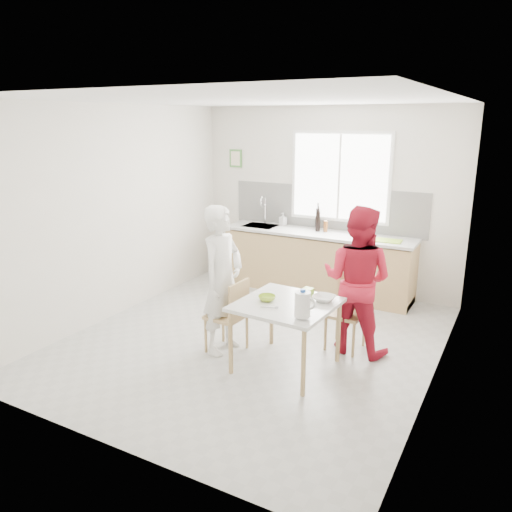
{
  "coord_description": "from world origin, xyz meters",
  "views": [
    {
      "loc": [
        2.6,
        -4.7,
        2.51
      ],
      "look_at": [
        -0.07,
        0.2,
        0.97
      ],
      "focal_mm": 35.0,
      "sensor_mm": 36.0,
      "label": 1
    }
  ],
  "objects_px": {
    "dining_table": "(286,310)",
    "person_red": "(357,280)",
    "person_white": "(222,280)",
    "wine_bottle_a": "(318,219)",
    "bowl_white": "(324,298)",
    "wine_bottle_b": "(318,221)",
    "chair_left": "(231,313)",
    "chair_far": "(348,308)",
    "bowl_green": "(267,298)",
    "milk_jug": "(303,304)"
  },
  "relations": [
    {
      "from": "dining_table",
      "to": "person_red",
      "type": "distance_m",
      "value": 0.91
    },
    {
      "from": "person_white",
      "to": "wine_bottle_a",
      "type": "distance_m",
      "value": 2.49
    },
    {
      "from": "person_white",
      "to": "bowl_white",
      "type": "xyz_separation_m",
      "value": [
        1.11,
        0.18,
        -0.08
      ]
    },
    {
      "from": "wine_bottle_b",
      "to": "person_red",
      "type": "bearing_deg",
      "value": -55.92
    },
    {
      "from": "wine_bottle_a",
      "to": "wine_bottle_b",
      "type": "xyz_separation_m",
      "value": [
        0.05,
        -0.11,
        -0.01
      ]
    },
    {
      "from": "bowl_white",
      "to": "chair_left",
      "type": "bearing_deg",
      "value": -169.19
    },
    {
      "from": "dining_table",
      "to": "bowl_white",
      "type": "xyz_separation_m",
      "value": [
        0.31,
        0.23,
        0.1
      ]
    },
    {
      "from": "chair_far",
      "to": "person_white",
      "type": "xyz_separation_m",
      "value": [
        -1.19,
        -0.74,
        0.36
      ]
    },
    {
      "from": "bowl_green",
      "to": "bowl_white",
      "type": "xyz_separation_m",
      "value": [
        0.52,
        0.27,
        0.0
      ]
    },
    {
      "from": "milk_jug",
      "to": "wine_bottle_a",
      "type": "bearing_deg",
      "value": 112.73
    },
    {
      "from": "wine_bottle_b",
      "to": "person_white",
      "type": "bearing_deg",
      "value": -93.92
    },
    {
      "from": "chair_far",
      "to": "wine_bottle_a",
      "type": "bearing_deg",
      "value": 125.38
    },
    {
      "from": "milk_jug",
      "to": "wine_bottle_a",
      "type": "relative_size",
      "value": 0.83
    },
    {
      "from": "person_red",
      "to": "bowl_white",
      "type": "xyz_separation_m",
      "value": [
        -0.18,
        -0.51,
        -0.08
      ]
    },
    {
      "from": "bowl_green",
      "to": "milk_jug",
      "type": "distance_m",
      "value": 0.58
    },
    {
      "from": "person_red",
      "to": "chair_left",
      "type": "bearing_deg",
      "value": 34.14
    },
    {
      "from": "dining_table",
      "to": "person_white",
      "type": "relative_size",
      "value": 0.6
    },
    {
      "from": "person_red",
      "to": "bowl_white",
      "type": "height_order",
      "value": "person_red"
    },
    {
      "from": "chair_far",
      "to": "bowl_green",
      "type": "relative_size",
      "value": 4.72
    },
    {
      "from": "chair_left",
      "to": "person_red",
      "type": "distance_m",
      "value": 1.42
    },
    {
      "from": "dining_table",
      "to": "milk_jug",
      "type": "distance_m",
      "value": 0.48
    },
    {
      "from": "dining_table",
      "to": "person_white",
      "type": "height_order",
      "value": "person_white"
    },
    {
      "from": "person_white",
      "to": "person_red",
      "type": "height_order",
      "value": "person_white"
    },
    {
      "from": "milk_jug",
      "to": "person_red",
      "type": "bearing_deg",
      "value": 83.19
    },
    {
      "from": "dining_table",
      "to": "wine_bottle_a",
      "type": "distance_m",
      "value": 2.65
    },
    {
      "from": "chair_far",
      "to": "bowl_white",
      "type": "xyz_separation_m",
      "value": [
        -0.08,
        -0.56,
        0.28
      ]
    },
    {
      "from": "person_white",
      "to": "bowl_green",
      "type": "bearing_deg",
      "value": -94.82
    },
    {
      "from": "chair_far",
      "to": "wine_bottle_a",
      "type": "xyz_separation_m",
      "value": [
        -1.08,
        1.73,
        0.62
      ]
    },
    {
      "from": "person_white",
      "to": "wine_bottle_a",
      "type": "bearing_deg",
      "value": 0.85
    },
    {
      "from": "chair_left",
      "to": "bowl_green",
      "type": "height_order",
      "value": "chair_left"
    },
    {
      "from": "dining_table",
      "to": "wine_bottle_a",
      "type": "relative_size",
      "value": 3.07
    },
    {
      "from": "person_white",
      "to": "wine_bottle_a",
      "type": "relative_size",
      "value": 5.12
    },
    {
      "from": "bowl_white",
      "to": "wine_bottle_a",
      "type": "bearing_deg",
      "value": 113.52
    },
    {
      "from": "chair_left",
      "to": "person_red",
      "type": "relative_size",
      "value": 0.51
    },
    {
      "from": "dining_table",
      "to": "wine_bottle_b",
      "type": "height_order",
      "value": "wine_bottle_b"
    },
    {
      "from": "chair_far",
      "to": "bowl_white",
      "type": "height_order",
      "value": "chair_far"
    },
    {
      "from": "person_white",
      "to": "wine_bottle_a",
      "type": "xyz_separation_m",
      "value": [
        0.11,
        2.47,
        0.26
      ]
    },
    {
      "from": "chair_left",
      "to": "wine_bottle_b",
      "type": "distance_m",
      "value": 2.44
    },
    {
      "from": "chair_far",
      "to": "person_white",
      "type": "bearing_deg",
      "value": -144.58
    },
    {
      "from": "bowl_green",
      "to": "bowl_white",
      "type": "relative_size",
      "value": 0.78
    },
    {
      "from": "chair_far",
      "to": "bowl_green",
      "type": "height_order",
      "value": "chair_far"
    },
    {
      "from": "bowl_white",
      "to": "milk_jug",
      "type": "relative_size",
      "value": 0.86
    },
    {
      "from": "dining_table",
      "to": "bowl_green",
      "type": "xyz_separation_m",
      "value": [
        -0.2,
        -0.04,
        0.1
      ]
    },
    {
      "from": "milk_jug",
      "to": "bowl_white",
      "type": "bearing_deg",
      "value": 92.6
    },
    {
      "from": "chair_left",
      "to": "milk_jug",
      "type": "height_order",
      "value": "milk_jug"
    },
    {
      "from": "person_white",
      "to": "bowl_white",
      "type": "bearing_deg",
      "value": -77.12
    },
    {
      "from": "person_red",
      "to": "dining_table",
      "type": "bearing_deg",
      "value": 59.74
    },
    {
      "from": "person_red",
      "to": "milk_jug",
      "type": "xyz_separation_m",
      "value": [
        -0.19,
        -1.04,
        0.04
      ]
    },
    {
      "from": "bowl_green",
      "to": "chair_far",
      "type": "bearing_deg",
      "value": 54.09
    },
    {
      "from": "dining_table",
      "to": "wine_bottle_b",
      "type": "xyz_separation_m",
      "value": [
        -0.63,
        2.41,
        0.43
      ]
    }
  ]
}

